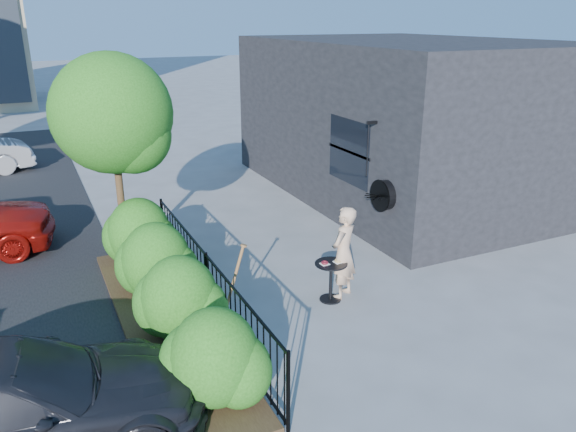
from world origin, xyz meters
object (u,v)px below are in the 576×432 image
patio_tree (117,121)px  car_darkgrey (6,405)px  cafe_table (331,275)px  woman (343,253)px  shovel (231,290)px

patio_tree → car_darkgrey: size_ratio=0.92×
cafe_table → car_darkgrey: size_ratio=0.17×
woman → cafe_table: bearing=-22.6°
patio_tree → car_darkgrey: (-2.14, -4.74, -2.14)m
cafe_table → woman: woman is taller
patio_tree → shovel: bearing=-73.0°
patio_tree → cafe_table: patio_tree is taller
patio_tree → woman: size_ratio=2.44×
cafe_table → car_darkgrey: bearing=-162.0°
car_darkgrey → patio_tree: bearing=-17.9°
cafe_table → car_darkgrey: 5.16m
shovel → car_darkgrey: 3.48m
woman → patio_tree: bearing=-78.6°
patio_tree → shovel: 3.99m
cafe_table → woman: 0.42m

